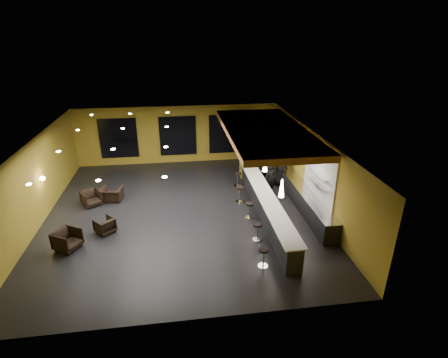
{
  "coord_description": "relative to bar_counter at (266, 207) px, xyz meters",
  "views": [
    {
      "loc": [
        -0.03,
        -14.17,
        7.78
      ],
      "look_at": [
        2.0,
        0.5,
        1.3
      ],
      "focal_mm": 28.0,
      "sensor_mm": 36.0,
      "label": 1
    }
  ],
  "objects": [
    {
      "name": "wall_shelf_lower",
      "position": [
        2.17,
        -0.2,
        1.1
      ],
      "size": [
        0.3,
        1.5,
        0.03
      ],
      "primitive_type": "cube",
      "color": "silver",
      "rests_on": "wall_right"
    },
    {
      "name": "staff_b",
      "position": [
        1.0,
        3.44,
        0.4
      ],
      "size": [
        0.98,
        0.82,
        1.8
      ],
      "primitive_type": "imported",
      "rotation": [
        0.0,
        0.0,
        0.17
      ],
      "color": "black",
      "rests_on": "floor"
    },
    {
      "name": "pendant_1",
      "position": [
        0.0,
        0.5,
        1.85
      ],
      "size": [
        0.2,
        0.2,
        0.7
      ],
      "primitive_type": "cone",
      "color": "white",
      "rests_on": "wood_soffit"
    },
    {
      "name": "bar_counter",
      "position": [
        0.0,
        0.0,
        0.0
      ],
      "size": [
        0.6,
        8.0,
        1.0
      ],
      "primitive_type": "cube",
      "color": "black",
      "rests_on": "floor"
    },
    {
      "name": "column",
      "position": [
        0.0,
        4.6,
        1.25
      ],
      "size": [
        0.6,
        0.6,
        3.5
      ],
      "primitive_type": "cube",
      "color": "olive",
      "rests_on": "floor"
    },
    {
      "name": "bar_top",
      "position": [
        0.0,
        0.0,
        0.52
      ],
      "size": [
        0.78,
        8.1,
        0.05
      ],
      "primitive_type": "cube",
      "color": "silver",
      "rests_on": "bar_counter"
    },
    {
      "name": "tile_backsplash",
      "position": [
        2.31,
        0.0,
        1.5
      ],
      "size": [
        0.06,
        3.2,
        2.4
      ],
      "primitive_type": "cube",
      "color": "white",
      "rests_on": "wall_right"
    },
    {
      "name": "bar_stool_0",
      "position": [
        -0.93,
        -3.38,
        -0.04
      ],
      "size": [
        0.37,
        0.37,
        0.72
      ],
      "rotation": [
        0.0,
        0.0,
        0.32
      ],
      "color": "silver",
      "rests_on": "floor"
    },
    {
      "name": "pendant_2",
      "position": [
        0.0,
        3.0,
        1.85
      ],
      "size": [
        0.2,
        0.2,
        0.7
      ],
      "primitive_type": "cone",
      "color": "white",
      "rests_on": "wood_soffit"
    },
    {
      "name": "bar_stool_1",
      "position": [
        -0.77,
        -1.7,
        -0.04
      ],
      "size": [
        0.36,
        0.36,
        0.72
      ],
      "rotation": [
        0.0,
        0.0,
        -0.34
      ],
      "color": "silver",
      "rests_on": "floor"
    },
    {
      "name": "bar_stool_3",
      "position": [
        -0.87,
        1.6,
        0.01
      ],
      "size": [
        0.4,
        0.4,
        0.79
      ],
      "rotation": [
        0.0,
        0.0,
        -0.23
      ],
      "color": "silver",
      "rests_on": "floor"
    },
    {
      "name": "wall_right",
      "position": [
        2.4,
        1.0,
        1.25
      ],
      "size": [
        0.1,
        13.0,
        3.5
      ],
      "primitive_type": "cube",
      "color": "olive",
      "rests_on": "floor"
    },
    {
      "name": "armchair_a",
      "position": [
        -8.03,
        -1.29,
        -0.11
      ],
      "size": [
        1.16,
        1.15,
        0.78
      ],
      "primitive_type": "imported",
      "rotation": [
        0.0,
        0.0,
        1.06
      ],
      "color": "black",
      "rests_on": "floor"
    },
    {
      "name": "ceiling",
      "position": [
        -3.65,
        1.0,
        3.05
      ],
      "size": [
        12.0,
        13.0,
        0.1
      ],
      "primitive_type": "cube",
      "color": "black"
    },
    {
      "name": "wall_sconce",
      "position": [
        -9.53,
        1.5,
        1.3
      ],
      "size": [
        0.22,
        0.22,
        0.22
      ],
      "primitive_type": "sphere",
      "color": "#FFE5B2",
      "rests_on": "wall_left"
    },
    {
      "name": "prep_top",
      "position": [
        2.0,
        0.5,
        0.39
      ],
      "size": [
        0.72,
        6.0,
        0.03
      ],
      "primitive_type": "cube",
      "color": "silver",
      "rests_on": "prep_counter"
    },
    {
      "name": "window_right",
      "position": [
        -0.65,
        7.44,
        1.2
      ],
      "size": [
        2.2,
        0.06,
        2.4
      ],
      "primitive_type": "cube",
      "color": "black",
      "rests_on": "wall_back"
    },
    {
      "name": "staff_a",
      "position": [
        0.76,
        2.21,
        0.31
      ],
      "size": [
        0.67,
        0.53,
        1.62
      ],
      "primitive_type": "imported",
      "rotation": [
        0.0,
        0.0,
        0.26
      ],
      "color": "black",
      "rests_on": "floor"
    },
    {
      "name": "pendant_0",
      "position": [
        0.0,
        -2.0,
        1.85
      ],
      "size": [
        0.2,
        0.2,
        0.7
      ],
      "primitive_type": "cone",
      "color": "white",
      "rests_on": "wood_soffit"
    },
    {
      "name": "wall_shelf_upper",
      "position": [
        2.17,
        -0.2,
        1.55
      ],
      "size": [
        0.3,
        1.5,
        0.03
      ],
      "primitive_type": "cube",
      "color": "silver",
      "rests_on": "wall_right"
    },
    {
      "name": "armchair_b",
      "position": [
        -6.83,
        -0.31,
        -0.18
      ],
      "size": [
        0.98,
        0.98,
        0.64
      ],
      "primitive_type": "imported",
      "rotation": [
        0.0,
        0.0,
        3.88
      ],
      "color": "black",
      "rests_on": "floor"
    },
    {
      "name": "staff_c",
      "position": [
        1.6,
        3.25,
        0.43
      ],
      "size": [
        1.02,
        0.79,
        1.85
      ],
      "primitive_type": "imported",
      "rotation": [
        0.0,
        0.0,
        0.24
      ],
      "color": "black",
      "rests_on": "floor"
    },
    {
      "name": "wall_back",
      "position": [
        -3.65,
        7.55,
        1.25
      ],
      "size": [
        12.0,
        0.1,
        3.5
      ],
      "primitive_type": "cube",
      "color": "olive",
      "rests_on": "floor"
    },
    {
      "name": "wood_soffit",
      "position": [
        0.35,
        2.0,
        2.86
      ],
      "size": [
        3.6,
        8.0,
        0.28
      ],
      "primitive_type": "cube",
      "color": "#B97236",
      "rests_on": "ceiling"
    },
    {
      "name": "wall_left",
      "position": [
        -9.7,
        1.0,
        1.25
      ],
      "size": [
        0.1,
        13.0,
        3.5
      ],
      "primitive_type": "cube",
      "color": "olive",
      "rests_on": "floor"
    },
    {
      "name": "armchair_d",
      "position": [
        -7.0,
        2.62,
        -0.18
      ],
      "size": [
        1.13,
        1.03,
        0.65
      ],
      "primitive_type": "imported",
      "rotation": [
        0.0,
        0.0,
        2.97
      ],
      "color": "black",
      "rests_on": "floor"
    },
    {
      "name": "floor",
      "position": [
        -3.65,
        1.0,
        -0.55
      ],
      "size": [
        12.0,
        13.0,
        0.1
      ],
      "primitive_type": "cube",
      "color": "black",
      "rests_on": "ground"
    },
    {
      "name": "window_center",
      "position": [
        -3.65,
        7.44,
        1.2
      ],
      "size": [
        2.2,
        0.06,
        2.4
      ],
      "primitive_type": "cube",
      "color": "black",
      "rests_on": "wall_back"
    },
    {
      "name": "window_left",
      "position": [
        -7.15,
        7.44,
        1.2
      ],
      "size": [
        2.2,
        0.06,
        2.4
      ],
      "primitive_type": "cube",
      "color": "black",
      "rests_on": "wall_back"
    },
    {
      "name": "bar_stool_2",
      "position": [
        -0.72,
        0.06,
        -0.04
      ],
      "size": [
        0.36,
        0.36,
        0.72
      ],
      "rotation": [
        0.0,
        0.0,
        -0.3
      ],
      "color": "silver",
      "rests_on": "floor"
    },
    {
      "name": "wall_front",
      "position": [
        -3.65,
        -5.55,
        1.25
      ],
      "size": [
        12.0,
        0.1,
        3.5
      ],
      "primitive_type": "cube",
      "color": "olive",
      "rests_on": "floor"
    },
    {
      "name": "armchair_c",
      "position": [
        -7.88,
        2.27,
        -0.13
      ],
      "size": [
        1.1,
        1.1,
        0.73
      ],
      "primitive_type": "imported",
      "rotation": [
        0.0,
        0.0,
        0.6
      ],
      "color": "black",
      "rests_on": "floor"
    },
    {
      "name": "prep_counter",
      "position": [
        2.0,
        0.5,
        -0.07
      ],
      "size": [
        0.7,
        6.0,
        0.86
      ],
      "primitive_type": "cube",
      "color": "black",
      "rests_on": "floor"
    },
    {
      "name": "bar_stool_4",
      "position": [
        -0.66,
        3.42,
        -0.01
      ],
      "size": [
        0.38,
        0.38,
        0.76
      ],
      "rotation": [
        0.0,
        0.0,
        -0.4
      ],
      "color": "silver",
      "rests_on": "floor"
    }
  ]
}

